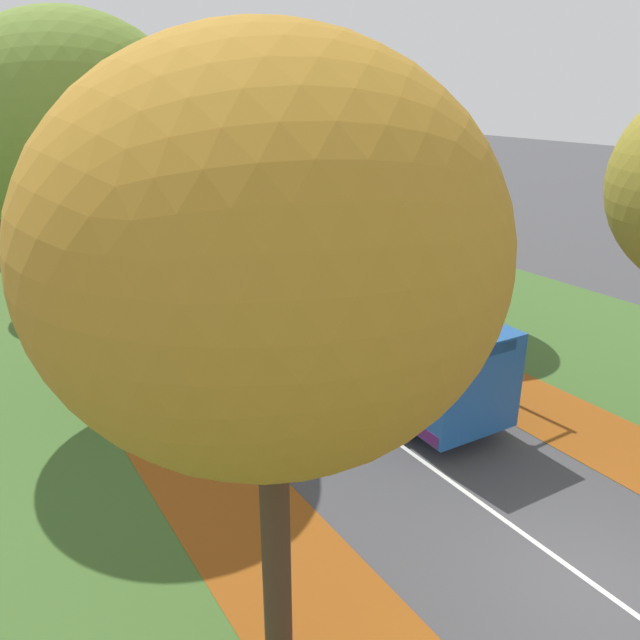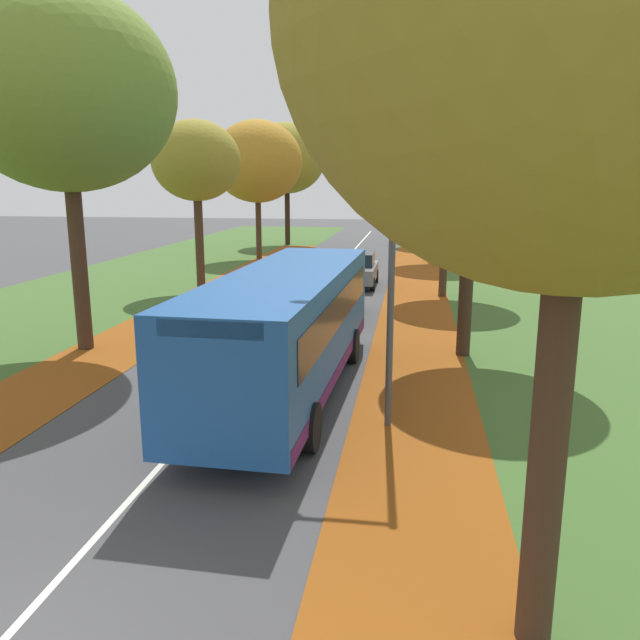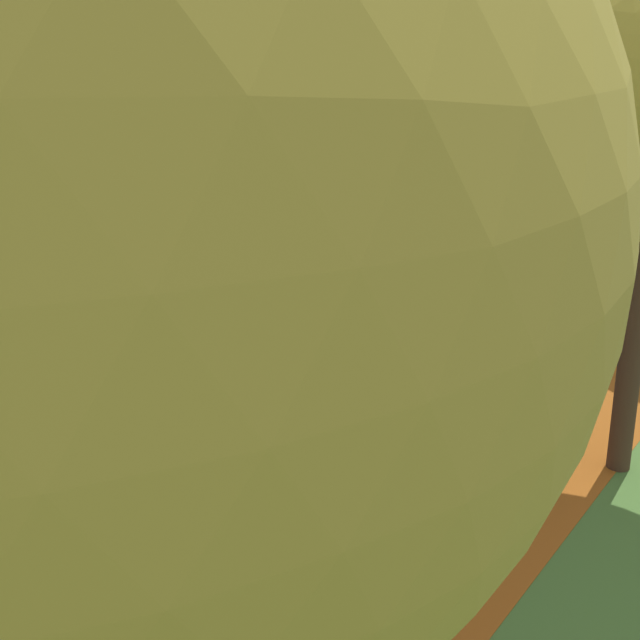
{
  "view_description": "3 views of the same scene",
  "coord_description": "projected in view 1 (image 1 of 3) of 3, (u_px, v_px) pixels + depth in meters",
  "views": [
    {
      "loc": [
        -9.01,
        -4.92,
        8.55
      ],
      "look_at": [
        0.37,
        9.95,
        1.91
      ],
      "focal_mm": 35.0,
      "sensor_mm": 36.0,
      "label": 1
    },
    {
      "loc": [
        4.43,
        -4.86,
        5.05
      ],
      "look_at": [
        2.05,
        10.9,
        1.49
      ],
      "focal_mm": 35.0,
      "sensor_mm": 36.0,
      "label": 2
    },
    {
      "loc": [
        9.49,
        -1.09,
        7.4
      ],
      "look_at": [
        0.91,
        11.56,
        2.29
      ],
      "focal_mm": 50.0,
      "sensor_mm": 36.0,
      "label": 3
    }
  ],
  "objects": [
    {
      "name": "bus",
      "position": [
        363.0,
        326.0,
        18.94
      ],
      "size": [
        2.91,
        10.48,
        2.98
      ],
      "color": "#1E5199",
      "rests_on": "ground"
    },
    {
      "name": "tree_right_near",
      "position": [
        399.0,
        149.0,
        22.75
      ],
      "size": [
        5.05,
        5.05,
        8.65
      ],
      "color": "#382619",
      "rests_on": "ground"
    },
    {
      "name": "leaf_litter_right",
      "position": [
        356.0,
        314.0,
        24.78
      ],
      "size": [
        2.8,
        60.0,
        0.0
      ],
      "primitive_type": "cube",
      "color": "#8C4714",
      "rests_on": "grass_verge_right"
    },
    {
      "name": "tree_left_mid",
      "position": [
        18.0,
        155.0,
        25.03
      ],
      "size": [
        4.07,
        4.07,
        7.8
      ],
      "color": "#422D1E",
      "rests_on": "ground"
    },
    {
      "name": "car_green_lead",
      "position": [
        243.0,
        281.0,
        26.3
      ],
      "size": [
        1.83,
        4.22,
        1.62
      ],
      "color": "#1E6038",
      "rests_on": "ground"
    },
    {
      "name": "tree_left_nearest",
      "position": [
        267.0,
        256.0,
        7.27
      ],
      "size": [
        5.58,
        5.58,
        9.22
      ],
      "color": "#422D1E",
      "rests_on": "ground"
    },
    {
      "name": "road_centre_line",
      "position": [
        191.0,
        294.0,
        27.23
      ],
      "size": [
        0.12,
        80.0,
        0.01
      ],
      "primitive_type": "cube",
      "color": "silver",
      "rests_on": "ground"
    },
    {
      "name": "leaf_litter_left",
      "position": [
        124.0,
        366.0,
        20.19
      ],
      "size": [
        2.8,
        60.0,
        0.0
      ],
      "primitive_type": "cube",
      "color": "#8C4714",
      "rests_on": "grass_verge_left"
    },
    {
      "name": "tree_left_near",
      "position": [
        74.0,
        128.0,
        15.85
      ],
      "size": [
        6.28,
        6.28,
        10.37
      ],
      "color": "#422D1E",
      "rests_on": "ground"
    },
    {
      "name": "grass_verge_right",
      "position": [
        361.0,
        264.0,
        31.82
      ],
      "size": [
        12.0,
        90.0,
        0.01
      ],
      "primitive_type": "cube",
      "color": "#3D6028",
      "rests_on": "ground"
    },
    {
      "name": "tree_right_far",
      "position": [
        175.0,
        111.0,
        39.82
      ],
      "size": [
        5.62,
        5.62,
        9.56
      ],
      "color": "#422D1E",
      "rests_on": "ground"
    },
    {
      "name": "car_grey_following",
      "position": [
        183.0,
        245.0,
        32.15
      ],
      "size": [
        1.79,
        4.2,
        1.62
      ],
      "color": "slate",
      "rests_on": "ground"
    },
    {
      "name": "ground_plane",
      "position": [
        593.0,
        584.0,
        11.4
      ],
      "size": [
        160.0,
        160.0,
        0.0
      ],
      "primitive_type": "plane",
      "color": "#424244"
    },
    {
      "name": "tree_right_distant",
      "position": [
        126.0,
        121.0,
        48.92
      ],
      "size": [
        5.25,
        5.25,
        8.28
      ],
      "color": "#382619",
      "rests_on": "ground"
    },
    {
      "name": "tree_right_mid",
      "position": [
        270.0,
        147.0,
        30.55
      ],
      "size": [
        5.0,
        5.0,
        7.99
      ],
      "color": "#422D1E",
      "rests_on": "ground"
    },
    {
      "name": "streetlamp_right",
      "position": [
        460.0,
        264.0,
        17.93
      ],
      "size": [
        1.89,
        0.28,
        6.0
      ],
      "color": "#47474C",
      "rests_on": "ground"
    }
  ]
}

